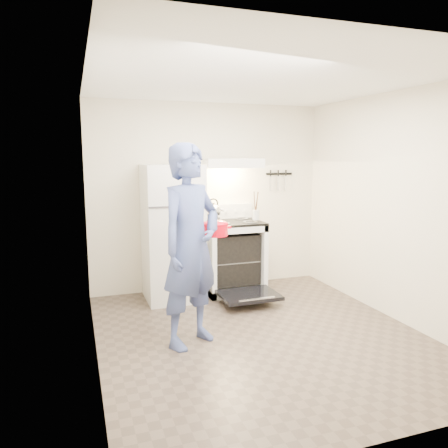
# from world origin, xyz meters

# --- Properties ---
(floor) EXTENTS (3.60, 3.60, 0.00)m
(floor) POSITION_xyz_m (0.00, 0.00, 0.00)
(floor) COLOR #4F4237
(floor) RESTS_ON ground
(back_wall) EXTENTS (3.20, 0.02, 2.50)m
(back_wall) POSITION_xyz_m (0.00, 1.80, 1.25)
(back_wall) COLOR beige
(back_wall) RESTS_ON ground
(refrigerator) EXTENTS (0.70, 0.70, 1.70)m
(refrigerator) POSITION_xyz_m (-0.58, 1.45, 0.85)
(refrigerator) COLOR white
(refrigerator) RESTS_ON floor
(stove_body) EXTENTS (0.76, 0.65, 0.92)m
(stove_body) POSITION_xyz_m (0.23, 1.48, 0.46)
(stove_body) COLOR white
(stove_body) RESTS_ON floor
(cooktop) EXTENTS (0.76, 0.65, 0.03)m
(cooktop) POSITION_xyz_m (0.23, 1.48, 0.94)
(cooktop) COLOR black
(cooktop) RESTS_ON stove_body
(backsplash) EXTENTS (0.76, 0.07, 0.20)m
(backsplash) POSITION_xyz_m (0.23, 1.76, 1.05)
(backsplash) COLOR white
(backsplash) RESTS_ON cooktop
(oven_door) EXTENTS (0.70, 0.54, 0.04)m
(oven_door) POSITION_xyz_m (0.23, 0.88, 0.12)
(oven_door) COLOR black
(oven_door) RESTS_ON floor
(oven_rack) EXTENTS (0.60, 0.52, 0.01)m
(oven_rack) POSITION_xyz_m (0.23, 1.48, 0.44)
(oven_rack) COLOR slate
(oven_rack) RESTS_ON stove_body
(range_hood) EXTENTS (0.76, 0.50, 0.12)m
(range_hood) POSITION_xyz_m (0.23, 1.55, 1.71)
(range_hood) COLOR white
(range_hood) RESTS_ON back_wall
(knife_strip) EXTENTS (0.40, 0.02, 0.03)m
(knife_strip) POSITION_xyz_m (1.05, 1.79, 1.55)
(knife_strip) COLOR black
(knife_strip) RESTS_ON back_wall
(pizza_stone) EXTENTS (0.36, 0.36, 0.02)m
(pizza_stone) POSITION_xyz_m (0.20, 1.46, 0.45)
(pizza_stone) COLOR #7E6247
(pizza_stone) RESTS_ON oven_rack
(tea_kettle) EXTENTS (0.25, 0.20, 0.30)m
(tea_kettle) POSITION_xyz_m (-0.01, 1.56, 1.10)
(tea_kettle) COLOR silver
(tea_kettle) RESTS_ON cooktop
(utensil_jar) EXTENTS (0.11, 0.11, 0.13)m
(utensil_jar) POSITION_xyz_m (0.49, 1.31, 1.05)
(utensil_jar) COLOR silver
(utensil_jar) RESTS_ON cooktop
(person) EXTENTS (0.84, 0.76, 1.93)m
(person) POSITION_xyz_m (-0.71, 0.06, 0.96)
(person) COLOR navy
(person) RESTS_ON floor
(dutch_oven) EXTENTS (0.33, 0.26, 0.22)m
(dutch_oven) POSITION_xyz_m (-0.38, 0.33, 1.06)
(dutch_oven) COLOR red
(dutch_oven) RESTS_ON person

